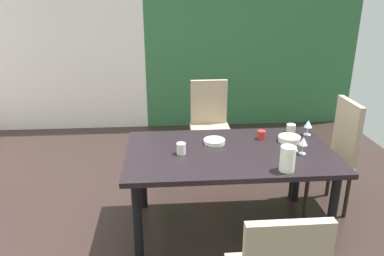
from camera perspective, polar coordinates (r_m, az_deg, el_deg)
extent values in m
cube|color=#2E211E|center=(3.30, -2.99, -16.40)|extent=(5.63, 5.67, 0.02)
cube|color=white|center=(5.67, -20.45, 12.77)|extent=(2.52, 0.10, 2.65)
cube|color=#30673B|center=(5.61, 9.23, 13.70)|extent=(3.11, 0.10, 2.65)
cube|color=black|center=(3.06, 5.75, -3.77)|extent=(1.68, 0.98, 0.04)
cylinder|color=black|center=(3.53, -7.56, -6.99)|extent=(0.07, 0.07, 0.69)
cylinder|color=black|center=(3.74, 15.77, -5.97)|extent=(0.07, 0.07, 0.69)
cylinder|color=black|center=(2.87, -8.28, -14.15)|extent=(0.07, 0.07, 0.69)
cylinder|color=black|center=(3.12, 20.57, -12.20)|extent=(0.07, 0.07, 0.69)
cube|color=tan|center=(3.66, 19.07, -5.16)|extent=(0.44, 0.44, 0.07)
cube|color=tan|center=(3.63, 22.50, -0.72)|extent=(0.05, 0.42, 0.59)
cylinder|color=black|center=(3.55, 16.92, -10.22)|extent=(0.04, 0.04, 0.42)
cylinder|color=black|center=(3.85, 14.95, -7.40)|extent=(0.04, 0.04, 0.42)
cylinder|color=black|center=(3.70, 22.51, -9.64)|extent=(0.04, 0.04, 0.42)
cylinder|color=black|center=(3.99, 20.14, -6.99)|extent=(0.04, 0.04, 0.42)
cube|color=tan|center=(4.22, 2.84, -0.57)|extent=(0.44, 0.44, 0.07)
cube|color=tan|center=(4.32, 2.57, 3.77)|extent=(0.42, 0.05, 0.55)
cylinder|color=black|center=(4.17, 5.71, -4.56)|extent=(0.04, 0.04, 0.42)
cylinder|color=black|center=(4.12, 0.48, -4.76)|extent=(0.04, 0.04, 0.42)
cylinder|color=black|center=(4.51, 4.88, -2.53)|extent=(0.04, 0.04, 0.42)
cylinder|color=black|center=(4.47, 0.06, -2.68)|extent=(0.04, 0.04, 0.42)
cylinder|color=silver|center=(3.51, 17.12, -0.96)|extent=(0.07, 0.07, 0.00)
cylinder|color=silver|center=(3.50, 17.18, -0.40)|extent=(0.01, 0.01, 0.07)
cone|color=silver|center=(3.48, 17.30, 0.62)|extent=(0.07, 0.07, 0.06)
cylinder|color=silver|center=(3.11, 16.41, -3.72)|extent=(0.06, 0.06, 0.00)
cylinder|color=silver|center=(3.09, 16.48, -3.08)|extent=(0.01, 0.01, 0.07)
cone|color=silver|center=(3.07, 16.61, -1.92)|extent=(0.07, 0.07, 0.06)
cylinder|color=silver|center=(3.17, 3.42, -2.05)|extent=(0.18, 0.18, 0.04)
cylinder|color=white|center=(3.31, 14.59, -1.61)|extent=(0.19, 0.19, 0.05)
cylinder|color=red|center=(3.31, 10.54, -1.02)|extent=(0.07, 0.07, 0.07)
cylinder|color=silver|center=(2.96, -1.66, -3.14)|extent=(0.07, 0.07, 0.09)
cylinder|color=silver|center=(3.52, 14.84, -0.04)|extent=(0.08, 0.08, 0.08)
cylinder|color=white|center=(2.76, 14.36, -4.55)|extent=(0.11, 0.11, 0.19)
cone|color=white|center=(2.75, 15.48, -3.01)|extent=(0.04, 0.04, 0.03)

